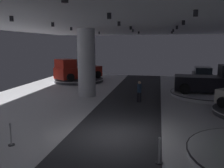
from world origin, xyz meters
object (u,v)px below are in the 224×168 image
at_px(display_platform_far_right, 207,94).
at_px(pickup_truck_far_right, 212,81).
at_px(display_platform_deep_right, 202,84).
at_px(column_left, 87,63).
at_px(display_platform_deep_left, 79,80).
at_px(visitor_walking_near, 139,90).
at_px(pickup_truck_deep_left, 76,71).
at_px(display_car_deep_right, 202,76).

relative_size(display_platform_far_right, pickup_truck_far_right, 1.10).
bearing_deg(display_platform_deep_right, column_left, -146.07).
xyz_separation_m(pickup_truck_far_right, display_platform_deep_left, (-13.32, 5.35, -1.05)).
bearing_deg(visitor_walking_near, pickup_truck_deep_left, 133.27).
bearing_deg(column_left, display_platform_deep_left, 113.99).
bearing_deg(pickup_truck_deep_left, pickup_truck_far_right, -20.63).
distance_m(display_car_deep_right, pickup_truck_far_right, 5.17).
distance_m(pickup_truck_far_right, visitor_walking_near, 6.55).
bearing_deg(display_car_deep_right, display_platform_far_right, -94.75).
xyz_separation_m(pickup_truck_far_right, pickup_truck_deep_left, (-13.52, 5.09, 0.04)).
distance_m(display_platform_deep_right, display_platform_deep_left, 13.43).
xyz_separation_m(column_left, display_platform_far_right, (9.86, 1.74, -2.58)).
bearing_deg(display_platform_far_right, display_car_deep_right, 85.25).
bearing_deg(display_platform_deep_right, display_platform_far_right, -94.75).
bearing_deg(display_platform_far_right, pickup_truck_deep_left, 158.97).
distance_m(pickup_truck_deep_left, visitor_walking_near, 11.42).
distance_m(pickup_truck_far_right, display_platform_deep_left, 14.40).
relative_size(column_left, display_car_deep_right, 1.27).
bearing_deg(pickup_truck_far_right, pickup_truck_deep_left, 159.37).
distance_m(column_left, display_car_deep_right, 12.50).
bearing_deg(pickup_truck_deep_left, display_platform_far_right, -21.03).
relative_size(pickup_truck_far_right, display_platform_deep_left, 0.95).
bearing_deg(display_car_deep_right, display_platform_deep_left, 179.22).
distance_m(display_platform_deep_left, visitor_walking_near, 11.50).
bearing_deg(column_left, visitor_walking_near, -18.44).
height_order(display_platform_deep_left, pickup_truck_deep_left, pickup_truck_deep_left).
xyz_separation_m(display_platform_far_right, pickup_truck_deep_left, (-13.19, 5.07, 1.11)).
distance_m(pickup_truck_far_right, pickup_truck_deep_left, 14.44).
height_order(display_car_deep_right, pickup_truck_far_right, pickup_truck_far_right).
distance_m(display_platform_deep_right, pickup_truck_far_right, 5.31).
relative_size(display_platform_deep_right, pickup_truck_far_right, 0.95).
xyz_separation_m(pickup_truck_far_right, visitor_walking_near, (-5.69, -3.22, -0.34)).
bearing_deg(display_car_deep_right, pickup_truck_deep_left, -179.68).
height_order(display_car_deep_right, visitor_walking_near, display_car_deep_right).
height_order(display_platform_deep_right, pickup_truck_far_right, pickup_truck_far_right).
bearing_deg(pickup_truck_far_right, display_platform_deep_left, 158.13).
distance_m(display_platform_deep_right, visitor_walking_near, 10.25).
bearing_deg(pickup_truck_far_right, display_platform_far_right, 177.17).
xyz_separation_m(display_car_deep_right, visitor_walking_near, (-5.80, -8.38, -0.10)).
bearing_deg(pickup_truck_far_right, display_platform_deep_right, 88.80).
bearing_deg(pickup_truck_far_right, visitor_walking_near, -150.50).
height_order(pickup_truck_deep_left, visitor_walking_near, pickup_truck_deep_left).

